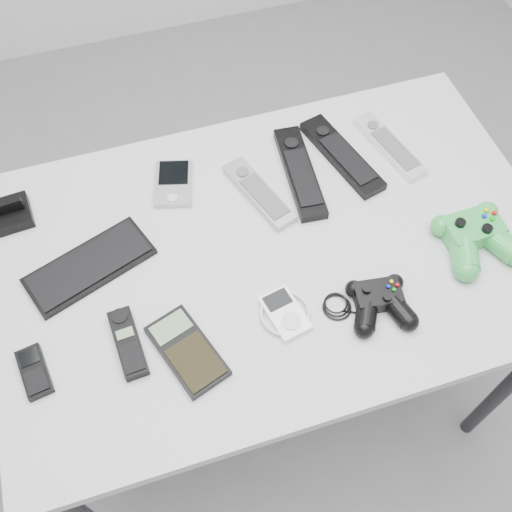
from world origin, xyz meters
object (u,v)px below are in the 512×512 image
object	(u,v)px
cordless_handset	(128,343)
controller_green	(476,235)
pda	(174,183)
remote_black_a	(300,172)
mp3_player	(285,313)
remote_black_b	(342,155)
mobile_phone	(34,372)
controller_black	(380,301)
remote_silver_b	(389,145)
desk	(274,264)
remote_silver_a	(259,193)
calculator	(187,351)
pda_keyboard	(90,266)

from	to	relation	value
cordless_handset	controller_green	size ratio (longest dim) A/B	0.82
pda	remote_black_a	bearing A→B (deg)	3.98
pda	mp3_player	xyz separation A→B (m)	(0.12, -0.36, -0.00)
remote_black_b	mobile_phone	size ratio (longest dim) A/B	2.49
pda	controller_green	size ratio (longest dim) A/B	0.71
remote_black_a	remote_black_b	size ratio (longest dim) A/B	1.02
controller_black	mp3_player	bearing A→B (deg)	176.51
controller_black	remote_black_b	bearing A→B (deg)	86.59
remote_silver_b	mobile_phone	bearing A→B (deg)	-173.17
desk	remote_silver_b	size ratio (longest dim) A/B	5.40
remote_black_b	mp3_player	size ratio (longest dim) A/B	2.42
remote_silver_a	calculator	size ratio (longest dim) A/B	1.21
desk	cordless_handset	bearing A→B (deg)	-159.06
pda	remote_black_a	world-z (taller)	remote_black_a
desk	remote_silver_a	world-z (taller)	remote_silver_a
calculator	desk	bearing A→B (deg)	18.48
desk	remote_black_a	bearing A→B (deg)	55.38
pda_keyboard	remote_black_a	size ratio (longest dim) A/B	0.99
remote_black_a	desk	bearing A→B (deg)	-119.44
pda	mp3_player	distance (m)	0.38
mobile_phone	cordless_handset	distance (m)	0.17
desk	controller_black	world-z (taller)	controller_black
pda	remote_silver_b	size ratio (longest dim) A/B	0.58
remote_black_a	mobile_phone	bearing A→B (deg)	-149.34
pda	controller_black	xyz separation A→B (m)	(0.30, -0.40, 0.01)
mobile_phone	cordless_handset	xyz separation A→B (m)	(0.17, 0.00, 0.00)
pda_keyboard	mobile_phone	distance (m)	0.23
remote_black_a	calculator	xyz separation A→B (m)	(-0.33, -0.33, -0.00)
cordless_handset	controller_black	size ratio (longest dim) A/B	0.66
remote_silver_b	mobile_phone	distance (m)	0.86
remote_silver_a	calculator	xyz separation A→B (m)	(-0.23, -0.30, -0.00)
mobile_phone	controller_black	xyz separation A→B (m)	(0.63, -0.06, 0.01)
pda	controller_green	world-z (taller)	controller_green
desk	mobile_phone	xyz separation A→B (m)	(-0.48, -0.13, 0.07)
calculator	controller_green	size ratio (longest dim) A/B	0.98
pda_keyboard	remote_silver_b	xyz separation A→B (m)	(0.68, 0.11, 0.00)
mobile_phone	cordless_handset	bearing A→B (deg)	-7.88
remote_silver_b	controller_green	xyz separation A→B (m)	(0.06, -0.28, 0.02)
remote_black_a	mobile_phone	distance (m)	0.66
desk	calculator	xyz separation A→B (m)	(-0.22, -0.17, 0.07)
desk	remote_silver_a	bearing A→B (deg)	86.21
pda_keyboard	cordless_handset	bearing A→B (deg)	-97.65
remote_silver_a	controller_black	xyz separation A→B (m)	(0.13, -0.32, 0.01)
calculator	mobile_phone	bearing A→B (deg)	152.34
desk	mp3_player	bearing A→B (deg)	-101.60
remote_silver_b	cordless_handset	size ratio (longest dim) A/B	1.52
pda_keyboard	remote_black_b	distance (m)	0.58
calculator	remote_silver_b	bearing A→B (deg)	13.21
remote_silver_b	controller_black	distance (m)	0.40
desk	remote_black_b	bearing A→B (deg)	39.58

